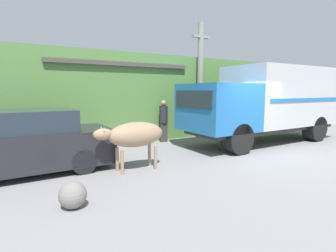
{
  "coord_description": "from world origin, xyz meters",
  "views": [
    {
      "loc": [
        -7.07,
        -5.84,
        2.17
      ],
      "look_at": [
        -2.96,
        1.01,
        1.09
      ],
      "focal_mm": 28.0,
      "sensor_mm": 36.0,
      "label": 1
    }
  ],
  "objects_px": {
    "brown_cow": "(134,135)",
    "pedestrian_on_hill": "(164,119)",
    "parked_suv": "(19,144)",
    "roadside_rock": "(73,195)",
    "cargo_truck": "(269,101)",
    "utility_pole": "(200,79)"
  },
  "relations": [
    {
      "from": "brown_cow",
      "to": "pedestrian_on_hill",
      "type": "bearing_deg",
      "value": 62.79
    },
    {
      "from": "parked_suv",
      "to": "roadside_rock",
      "type": "height_order",
      "value": "parked_suv"
    },
    {
      "from": "cargo_truck",
      "to": "brown_cow",
      "type": "xyz_separation_m",
      "value": [
        -6.5,
        -0.82,
        -0.76
      ]
    },
    {
      "from": "roadside_rock",
      "to": "pedestrian_on_hill",
      "type": "bearing_deg",
      "value": 45.16
    },
    {
      "from": "cargo_truck",
      "to": "brown_cow",
      "type": "relative_size",
      "value": 3.81
    },
    {
      "from": "utility_pole",
      "to": "roadside_rock",
      "type": "height_order",
      "value": "utility_pole"
    },
    {
      "from": "pedestrian_on_hill",
      "to": "utility_pole",
      "type": "distance_m",
      "value": 2.63
    },
    {
      "from": "parked_suv",
      "to": "pedestrian_on_hill",
      "type": "distance_m",
      "value": 5.71
    },
    {
      "from": "utility_pole",
      "to": "brown_cow",
      "type": "bearing_deg",
      "value": -145.64
    },
    {
      "from": "brown_cow",
      "to": "pedestrian_on_hill",
      "type": "height_order",
      "value": "pedestrian_on_hill"
    },
    {
      "from": "roadside_rock",
      "to": "utility_pole",
      "type": "bearing_deg",
      "value": 35.71
    },
    {
      "from": "utility_pole",
      "to": "roadside_rock",
      "type": "bearing_deg",
      "value": -144.29
    },
    {
      "from": "pedestrian_on_hill",
      "to": "brown_cow",
      "type": "bearing_deg",
      "value": 63.32
    },
    {
      "from": "cargo_truck",
      "to": "parked_suv",
      "type": "xyz_separation_m",
      "value": [
        -9.19,
        0.39,
        -0.93
      ]
    },
    {
      "from": "brown_cow",
      "to": "utility_pole",
      "type": "height_order",
      "value": "utility_pole"
    },
    {
      "from": "cargo_truck",
      "to": "utility_pole",
      "type": "distance_m",
      "value": 3.14
    },
    {
      "from": "pedestrian_on_hill",
      "to": "cargo_truck",
      "type": "bearing_deg",
      "value": 163.41
    },
    {
      "from": "pedestrian_on_hill",
      "to": "utility_pole",
      "type": "bearing_deg",
      "value": -162.55
    },
    {
      "from": "cargo_truck",
      "to": "roadside_rock",
      "type": "xyz_separation_m",
      "value": [
        -8.44,
        -2.38,
        -1.48
      ]
    },
    {
      "from": "roadside_rock",
      "to": "brown_cow",
      "type": "bearing_deg",
      "value": 38.79
    },
    {
      "from": "utility_pole",
      "to": "pedestrian_on_hill",
      "type": "bearing_deg",
      "value": -176.87
    },
    {
      "from": "parked_suv",
      "to": "roadside_rock",
      "type": "xyz_separation_m",
      "value": [
        0.76,
        -2.77,
        -0.55
      ]
    }
  ]
}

